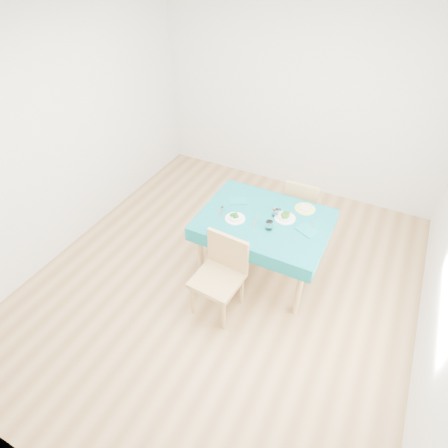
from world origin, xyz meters
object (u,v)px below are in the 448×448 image
at_px(table, 262,245).
at_px(chair_near, 217,271).
at_px(chair_far, 303,202).
at_px(bowl_near, 235,217).
at_px(bowl_far, 285,216).
at_px(side_plate, 305,209).

xyz_separation_m(table, chair_near, (-0.19, -0.71, 0.18)).
distance_m(chair_far, bowl_near, 1.11).
height_order(table, chair_far, chair_far).
bearing_deg(chair_far, chair_near, 73.67).
bearing_deg(chair_near, bowl_near, 102.27).
bearing_deg(bowl_near, bowl_far, 27.79).
bearing_deg(bowl_near, side_plate, 39.38).
distance_m(bowl_near, bowl_far, 0.52).
distance_m(chair_near, bowl_far, 0.92).
relative_size(chair_near, bowl_near, 5.32).
distance_m(chair_far, side_plate, 0.57).
bearing_deg(table, bowl_far, 27.52).
distance_m(bowl_far, side_plate, 0.28).
bearing_deg(bowl_far, chair_far, 90.21).
height_order(chair_near, bowl_near, chair_near).
xyz_separation_m(table, bowl_far, (0.19, 0.10, 0.41)).
relative_size(bowl_far, side_plate, 1.00).
relative_size(bowl_near, side_plate, 0.95).
relative_size(chair_far, side_plate, 4.40).
relative_size(table, chair_near, 1.18).
relative_size(table, side_plate, 6.00).
xyz_separation_m(chair_near, bowl_near, (-0.08, 0.56, 0.23)).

